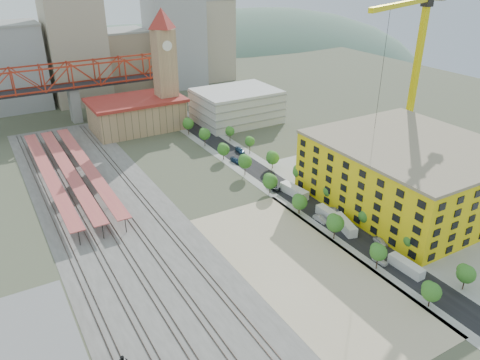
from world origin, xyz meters
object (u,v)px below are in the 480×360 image
site_trailer_c (330,215)px  site_trailer_d (294,191)px  car_0 (380,261)px  site_trailer_a (406,266)px  tower_crane (416,49)px  construction_building (409,173)px  clock_tower (164,58)px  site_trailer_b (345,225)px

site_trailer_c → site_trailer_d: (0.00, 16.66, 0.10)m
site_trailer_d → car_0: size_ratio=2.54×
site_trailer_c → site_trailer_a: bearing=-89.8°
tower_crane → site_trailer_c: (-49.63, -20.94, -37.45)m
tower_crane → site_trailer_d: tower_crane is taller
site_trailer_d → car_0: site_trailer_d is taller
construction_building → site_trailer_c: bearing=172.8°
clock_tower → site_trailer_d: size_ratio=5.07×
tower_crane → site_trailer_b: tower_crane is taller
site_trailer_b → clock_tower: bearing=108.9°
clock_tower → site_trailer_d: 84.94m
site_trailer_a → site_trailer_b: bearing=88.3°
clock_tower → site_trailer_a: (8.00, -123.87, -27.46)m
clock_tower → tower_crane: tower_crane is taller
car_0 → site_trailer_c: bearing=75.5°
car_0 → site_trailer_b: bearing=72.6°
tower_crane → site_trailer_a: 78.65m
site_trailer_b → car_0: site_trailer_b is taller
construction_building → site_trailer_a: size_ratio=5.59×
site_trailer_d → car_0: (-3.00, -38.68, -0.72)m
clock_tower → construction_building: size_ratio=1.03×
site_trailer_a → car_0: site_trailer_a is taller
construction_building → tower_crane: 44.80m
clock_tower → car_0: size_ratio=12.88×
construction_building → car_0: 35.60m
site_trailer_a → site_trailer_c: (0.00, 27.17, 0.06)m
site_trailer_c → tower_crane: bearing=23.1°
construction_building → site_trailer_a: 36.23m
construction_building → site_trailer_b: 27.37m
construction_building → site_trailer_c: (-26.00, 3.30, -8.11)m
construction_building → site_trailer_d: size_ratio=4.93×
tower_crane → site_trailer_d: (-49.63, -4.28, -37.35)m
site_trailer_d → site_trailer_b: bearing=-96.5°
construction_building → site_trailer_d: bearing=142.5°
car_0 → construction_building: bearing=26.1°
clock_tower → construction_building: clock_tower is taller
clock_tower → site_trailer_d: clock_tower is taller
site_trailer_b → tower_crane: bearing=43.0°
site_trailer_a → site_trailer_c: 27.17m
construction_building → clock_tower: bearing=108.8°
site_trailer_b → site_trailer_c: size_ratio=1.03×
construction_building → site_trailer_d: 33.74m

